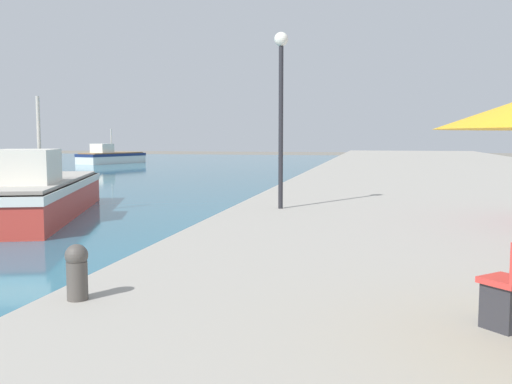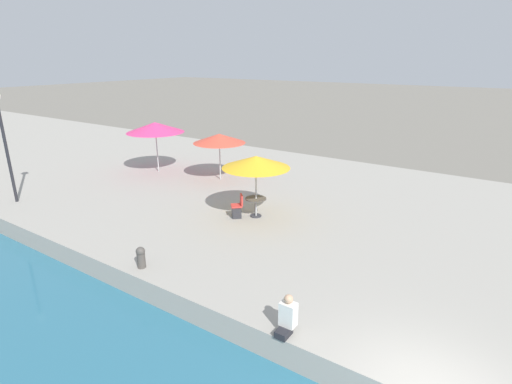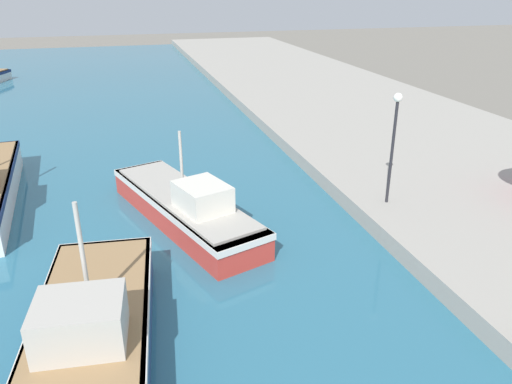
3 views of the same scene
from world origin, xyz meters
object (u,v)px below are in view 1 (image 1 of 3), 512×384
Objects in this scene: fishing_boat_distant at (111,156)px; cafe_chair_left at (508,297)px; fishing_boat_mid at (40,193)px; lamppost at (281,90)px; mooring_bollard at (77,270)px.

cafe_chair_left is (26.69, -45.25, 0.35)m from fishing_boat_distant.
cafe_chair_left is at bearing -60.80° from fishing_boat_mid.
lamppost is (8.16, -1.66, 3.02)m from fishing_boat_mid.
cafe_chair_left is 10.04m from lamppost.
fishing_boat_distant is (-14.76, 34.70, -0.10)m from fishing_boat_mid.
fishing_boat_mid is 2.11× the size of lamppost.
fishing_boat_mid is at bearing -46.73° from fishing_boat_distant.
lamppost reaches higher than fishing_boat_mid.
mooring_bollard is (22.04, -45.20, 0.37)m from fishing_boat_distant.
lamppost is (22.91, -36.36, 3.12)m from fishing_boat_distant.
cafe_chair_left is at bearing -39.23° from fishing_boat_distant.
lamppost is at bearing 84.33° from mooring_bollard.
cafe_chair_left is 1.39× the size of mooring_bollard.
lamppost is at bearing -30.83° from fishing_boat_mid.
cafe_chair_left reaches higher than mooring_bollard.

